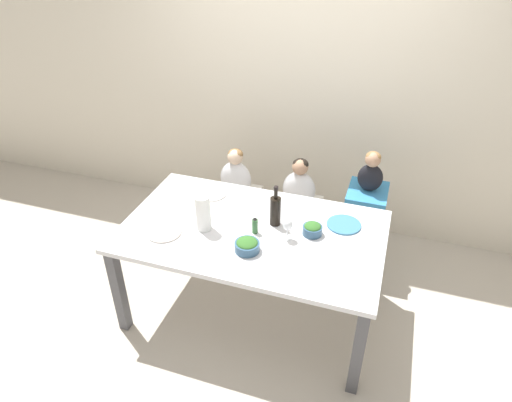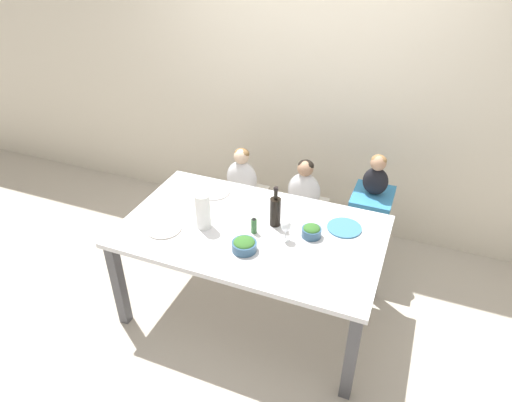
{
  "view_description": "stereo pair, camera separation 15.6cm",
  "coord_description": "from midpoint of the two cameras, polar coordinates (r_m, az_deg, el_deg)",
  "views": [
    {
      "loc": [
        0.8,
        -2.34,
        2.57
      ],
      "look_at": [
        0.0,
        0.08,
        0.92
      ],
      "focal_mm": 32.0,
      "sensor_mm": 36.0,
      "label": 1
    },
    {
      "loc": [
        0.95,
        -2.29,
        2.57
      ],
      "look_at": [
        0.0,
        0.08,
        0.92
      ],
      "focal_mm": 32.0,
      "sensor_mm": 36.0,
      "label": 2
    }
  ],
  "objects": [
    {
      "name": "ground_plane",
      "position": [
        3.57,
        0.81,
        -13.18
      ],
      "size": [
        14.0,
        14.0,
        0.0
      ],
      "primitive_type": "plane",
      "color": "#BCB2A3"
    },
    {
      "name": "wall_back",
      "position": [
        3.95,
        8.25,
        14.58
      ],
      "size": [
        10.0,
        0.06,
        2.7
      ],
      "color": "beige",
      "rests_on": "ground_plane"
    },
    {
      "name": "dining_table",
      "position": [
        3.13,
        0.9,
        -4.8
      ],
      "size": [
        1.75,
        1.04,
        0.74
      ],
      "color": "silver",
      "rests_on": "ground_plane"
    },
    {
      "name": "chair_far_left",
      "position": [
        4.05,
        -0.62,
        0.01
      ],
      "size": [
        0.36,
        0.44,
        0.44
      ],
      "color": "silver",
      "rests_on": "ground_plane"
    },
    {
      "name": "chair_far_center",
      "position": [
        3.9,
        6.97,
        -1.65
      ],
      "size": [
        0.36,
        0.44,
        0.44
      ],
      "color": "silver",
      "rests_on": "ground_plane"
    },
    {
      "name": "chair_right_highchair",
      "position": [
        3.74,
        15.3,
        -1.19
      ],
      "size": [
        0.31,
        0.37,
        0.71
      ],
      "color": "silver",
      "rests_on": "ground_plane"
    },
    {
      "name": "person_child_left",
      "position": [
        3.9,
        -0.64,
        3.44
      ],
      "size": [
        0.27,
        0.16,
        0.44
      ],
      "color": "silver",
      "rests_on": "chair_far_left"
    },
    {
      "name": "person_child_center",
      "position": [
        3.75,
        7.25,
        1.85
      ],
      "size": [
        0.27,
        0.16,
        0.44
      ],
      "color": "silver",
      "rests_on": "chair_far_center"
    },
    {
      "name": "person_baby_right",
      "position": [
        3.57,
        16.06,
        3.19
      ],
      "size": [
        0.19,
        0.12,
        0.33
      ],
      "color": "black",
      "rests_on": "chair_right_highchair"
    },
    {
      "name": "wine_bottle",
      "position": [
        3.07,
        3.89,
        -1.24
      ],
      "size": [
        0.07,
        0.07,
        0.3
      ],
      "color": "black",
      "rests_on": "dining_table"
    },
    {
      "name": "paper_towel_roll",
      "position": [
        3.04,
        -5.19,
        -1.28
      ],
      "size": [
        0.1,
        0.1,
        0.25
      ],
      "color": "white",
      "rests_on": "dining_table"
    },
    {
      "name": "wine_glass_near",
      "position": [
        2.93,
        5.29,
        -3.18
      ],
      "size": [
        0.07,
        0.07,
        0.16
      ],
      "color": "white",
      "rests_on": "dining_table"
    },
    {
      "name": "salad_bowl_large",
      "position": [
        2.88,
        0.08,
        -5.54
      ],
      "size": [
        0.16,
        0.16,
        0.08
      ],
      "color": "#335675",
      "rests_on": "dining_table"
    },
    {
      "name": "salad_bowl_small",
      "position": [
        3.03,
        8.43,
        -3.76
      ],
      "size": [
        0.13,
        0.13,
        0.08
      ],
      "color": "#335675",
      "rests_on": "dining_table"
    },
    {
      "name": "dinner_plate_front_left",
      "position": [
        3.12,
        -10.02,
        -3.47
      ],
      "size": [
        0.23,
        0.23,
        0.01
      ],
      "color": "silver",
      "rests_on": "dining_table"
    },
    {
      "name": "dinner_plate_back_left",
      "position": [
        3.47,
        -3.93,
        1.12
      ],
      "size": [
        0.23,
        0.23,
        0.01
      ],
      "color": "silver",
      "rests_on": "dining_table"
    },
    {
      "name": "dinner_plate_back_right",
      "position": [
        3.15,
        12.39,
        -3.32
      ],
      "size": [
        0.23,
        0.23,
        0.01
      ],
      "color": "teal",
      "rests_on": "dining_table"
    },
    {
      "name": "condiment_bottle_hot_sauce",
      "position": [
        3.02,
        1.23,
        -3.07
      ],
      "size": [
        0.04,
        0.04,
        0.12
      ],
      "color": "#336633",
      "rests_on": "dining_table"
    }
  ]
}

